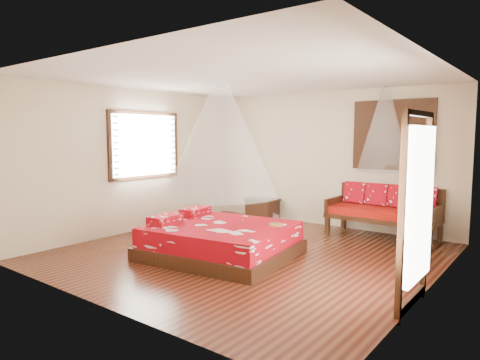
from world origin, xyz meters
The scene contains 10 objects.
room centered at (0.00, 0.00, 1.40)m, with size 5.54×5.54×2.84m.
bed centered at (-0.25, -0.40, 0.25)m, with size 2.36×2.18×0.64m.
daybed centered at (1.38, 2.39, 0.52)m, with size 1.95×0.87×0.98m.
storage_chest centered at (-1.40, 2.45, 0.24)m, with size 0.69×0.51×0.47m.
shutter_panel centered at (1.38, 2.72, 1.90)m, with size 1.52×0.06×1.32m.
window_left centered at (-2.71, 0.20, 1.70)m, with size 0.10×1.74×1.34m.
glazed_door centered at (2.72, -0.60, 1.07)m, with size 0.08×1.02×2.16m.
wine_tray centered at (0.49, 0.06, 0.55)m, with size 0.23×0.23×0.19m.
mosquito_net_main centered at (-0.23, -0.40, 1.85)m, with size 1.78×1.78×1.80m, color white.
mosquito_net_daybed centered at (1.38, 2.25, 2.00)m, with size 0.93×0.93×1.50m, color white.
Camera 1 is at (4.01, -5.46, 1.90)m, focal length 32.00 mm.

